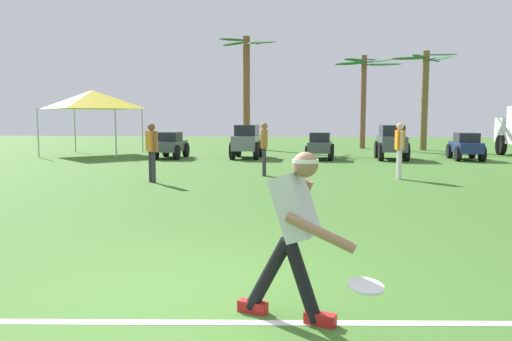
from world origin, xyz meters
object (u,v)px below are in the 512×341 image
teammate_deep (400,145)px  parked_car_slot_b (247,140)px  teammate_midfield (152,147)px  palm_tree_far_left (246,85)px  parked_car_slot_c (320,145)px  palm_tree_left_of_centre (364,89)px  frisbee_thrower (294,227)px  teammate_near_sideline (264,144)px  event_tent (93,100)px  parked_car_slot_e (466,146)px  parked_car_slot_a (171,145)px  parked_car_slot_d (391,141)px  frisbee_in_flight (366,286)px  palm_tree_right_of_centre (425,91)px

teammate_deep → parked_car_slot_b: (-5.06, 6.78, -0.20)m
teammate_midfield → palm_tree_far_left: size_ratio=0.26×
parked_car_slot_c → palm_tree_left_of_centre: (2.56, 7.49, 2.72)m
frisbee_thrower → teammate_near_sideline: teammate_near_sideline is taller
frisbee_thrower → parked_car_slot_b: size_ratio=0.60×
parked_car_slot_c → event_tent: 10.61m
frisbee_thrower → parked_car_slot_e: bearing=68.9°
parked_car_slot_a → parked_car_slot_d: size_ratio=0.93×
frisbee_in_flight → frisbee_thrower: bearing=143.2°
parked_car_slot_b → palm_tree_right_of_centre: (8.61, 6.07, 2.36)m
parked_car_slot_a → event_tent: size_ratio=0.61×
teammate_deep → parked_car_slot_c: size_ratio=0.69×
parked_car_slot_b → palm_tree_left_of_centre: size_ratio=0.47×
teammate_deep → palm_tree_right_of_centre: palm_tree_right_of_centre is taller
palm_tree_left_of_centre → parked_car_slot_c: bearing=-108.8°
parked_car_slot_c → event_tent: (-10.32, 1.49, 1.95)m
frisbee_thrower → palm_tree_right_of_centre: (6.20, 22.88, 2.30)m
teammate_near_sideline → parked_car_slot_d: 7.86m
teammate_deep → parked_car_slot_e: size_ratio=0.69×
teammate_midfield → event_tent: size_ratio=0.43×
parked_car_slot_a → parked_car_slot_e: same height
teammate_deep → palm_tree_left_of_centre: palm_tree_left_of_centre is taller
event_tent → frisbee_thrower: bearing=-61.8°
parked_car_slot_c → palm_tree_far_left: (-3.86, 6.73, 2.91)m
palm_tree_right_of_centre → event_tent: bearing=-163.0°
palm_tree_left_of_centre → parked_car_slot_e: bearing=-65.4°
teammate_deep → parked_car_slot_b: size_ratio=0.66×
frisbee_thrower → parked_car_slot_c: (0.65, 16.55, -0.24)m
frisbee_in_flight → parked_car_slot_a: size_ratio=0.17×
frisbee_thrower → parked_car_slot_a: 17.38m
teammate_deep → frisbee_thrower: bearing=-104.8°
parked_car_slot_b → parked_car_slot_e: parked_car_slot_b is taller
frisbee_in_flight → teammate_midfield: teammate_midfield is taller
frisbee_thrower → parked_car_slot_d: (3.54, 16.73, -0.06)m
frisbee_in_flight → parked_car_slot_d: 17.40m
parked_car_slot_a → parked_car_slot_d: 9.15m
teammate_near_sideline → teammate_midfield: (-2.82, -1.76, 0.00)m
parked_car_slot_c → event_tent: size_ratio=0.62×
teammate_deep → teammate_near_sideline: bearing=174.1°
parked_car_slot_c → palm_tree_left_of_centre: palm_tree_left_of_centre is taller
parked_car_slot_b → parked_car_slot_d: bearing=-0.8°
palm_tree_right_of_centre → parked_car_slot_e: bearing=-87.1°
parked_car_slot_c → palm_tree_far_left: size_ratio=0.37×
frisbee_in_flight → palm_tree_far_left: size_ratio=0.06×
palm_tree_far_left → palm_tree_right_of_centre: bearing=-2.4°
teammate_midfield → parked_car_slot_b: (1.55, 8.15, -0.20)m
frisbee_thrower → teammate_deep: size_ratio=0.92×
frisbee_in_flight → teammate_near_sideline: teammate_near_sideline is taller
parked_car_slot_a → teammate_midfield: bearing=-78.1°
frisbee_in_flight → event_tent: size_ratio=0.10×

